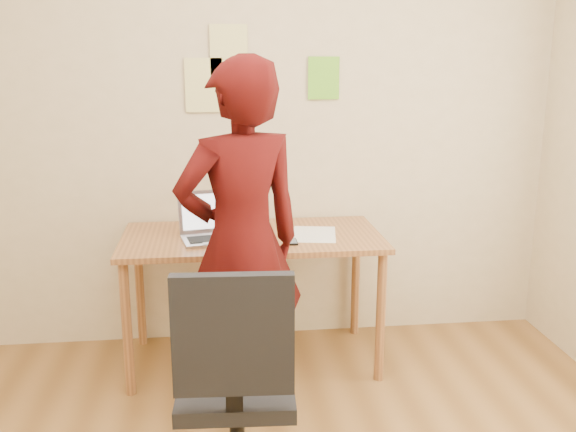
{
  "coord_description": "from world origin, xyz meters",
  "views": [
    {
      "loc": [
        -0.26,
        -1.96,
        1.69
      ],
      "look_at": [
        0.08,
        0.95,
        0.95
      ],
      "focal_mm": 40.0,
      "sensor_mm": 36.0,
      "label": 1
    }
  ],
  "objects": [
    {
      "name": "room",
      "position": [
        0.0,
        0.0,
        1.35
      ],
      "size": [
        3.58,
        3.58,
        2.78
      ],
      "color": "brown",
      "rests_on": "ground"
    },
    {
      "name": "desk",
      "position": [
        -0.06,
        1.38,
        0.65
      ],
      "size": [
        1.4,
        0.7,
        0.74
      ],
      "color": "#9F6737",
      "rests_on": "ground"
    },
    {
      "name": "laptop",
      "position": [
        -0.28,
        1.35,
        0.79
      ],
      "size": [
        0.38,
        0.35,
        0.24
      ],
      "rotation": [
        0.0,
        0.0,
        0.19
      ],
      "color": "#B2B2BA",
      "rests_on": "desk"
    },
    {
      "name": "paper_sheet",
      "position": [
        0.27,
        1.36,
        0.74
      ],
      "size": [
        0.28,
        0.36,
        0.0
      ],
      "primitive_type": "cube",
      "rotation": [
        0.0,
        0.0,
        -0.17
      ],
      "color": "white",
      "rests_on": "desk"
    },
    {
      "name": "phone",
      "position": [
        0.13,
        1.22,
        0.74
      ],
      "size": [
        0.06,
        0.12,
        0.01
      ],
      "rotation": [
        0.0,
        0.0,
        -0.01
      ],
      "color": "black",
      "rests_on": "desk"
    },
    {
      "name": "wall_note_left",
      "position": [
        -0.3,
        1.74,
        1.52
      ],
      "size": [
        0.21,
        0.0,
        0.3
      ],
      "primitive_type": "cube",
      "color": "#E7E28A",
      "rests_on": "room"
    },
    {
      "name": "wall_note_mid",
      "position": [
        -0.16,
        1.74,
        1.71
      ],
      "size": [
        0.21,
        0.0,
        0.3
      ],
      "primitive_type": "cube",
      "color": "#E7E28A",
      "rests_on": "room"
    },
    {
      "name": "wall_note_right",
      "position": [
        0.38,
        1.74,
        1.56
      ],
      "size": [
        0.18,
        0.0,
        0.24
      ],
      "primitive_type": "cube",
      "color": "#6CC42C",
      "rests_on": "room"
    },
    {
      "name": "office_chair",
      "position": [
        -0.2,
        0.19,
        0.42
      ],
      "size": [
        0.51,
        0.51,
        0.99
      ],
      "rotation": [
        0.0,
        0.0,
        -0.06
      ],
      "color": "black",
      "rests_on": "ground"
    },
    {
      "name": "person",
      "position": [
        -0.15,
        0.84,
        0.85
      ],
      "size": [
        0.72,
        0.59,
        1.7
      ],
      "primitive_type": "imported",
      "rotation": [
        0.0,
        0.0,
        3.48
      ],
      "color": "#3B0908",
      "rests_on": "ground"
    }
  ]
}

